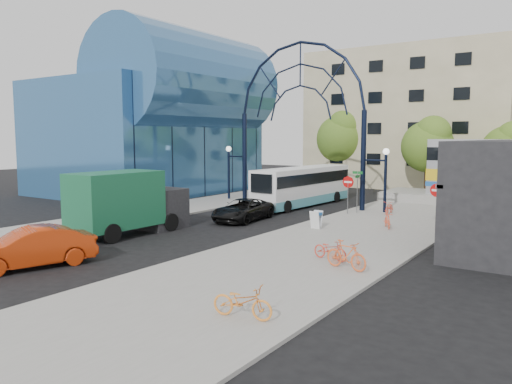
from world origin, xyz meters
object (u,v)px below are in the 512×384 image
Objects in this scene: tree_north_a at (429,143)px; bike_far_c at (242,301)px; black_suv at (243,210)px; bike_near_a at (389,208)px; do_not_enter_sign at (437,195)px; bike_far_b at (346,255)px; gateway_arch at (300,90)px; sandwich_board at (316,217)px; city_bus at (303,186)px; stop_sign at (348,185)px; bike_near_b at (387,220)px; street_name_sign at (357,183)px; tree_north_b at (342,136)px; red_sedan at (31,248)px; bike_far_a at (330,250)px; tree_north_c at (509,148)px; green_truck at (129,203)px.

tree_north_a reaches higher than bike_far_c.
bike_near_a is (6.82, 7.04, -0.13)m from black_suv.
bike_far_b is at bearing -92.55° from do_not_enter_sign.
gateway_arch is 12.52m from sandwich_board.
bike_near_a is (7.12, -1.12, -0.97)m from city_bus.
stop_sign is 5.65m from bike_near_b.
city_bus is at bearing 14.89° from bike_far_c.
tree_north_a is 27.59m from bike_far_b.
gateway_arch is 8.38m from street_name_sign.
bike_far_c is (5.06, -20.07, -1.53)m from street_name_sign.
tree_north_b is at bearing 10.64° from bike_far_c.
bike_far_b is (10.63, 6.41, -0.13)m from red_sedan.
tree_north_a is 0.88× the size of tree_north_b.
street_name_sign reaches higher than bike_far_c.
sandwich_board is 0.12× the size of tree_north_b.
do_not_enter_sign is 1.67× the size of bike_near_b.
tree_north_b is at bearing 90.33° from bike_near_b.
bike_far_a is at bearing -66.16° from tree_north_b.
bike_far_a is (9.04, -6.39, -0.12)m from black_suv.
tree_north_c is 3.51× the size of bike_far_b.
tree_north_c is (12.12, 13.93, -4.28)m from gateway_arch.
black_suv is 2.98× the size of bike_near_a.
stop_sign is 1.51× the size of bike_far_a.
green_truck is 16.79m from bike_near_a.
green_truck is (-14.32, -28.43, -2.59)m from tree_north_c.
bike_near_b is 8.35m from bike_far_a.
bike_far_c is at bearing -64.45° from gateway_arch.
bike_near_a is at bearing -6.09° from city_bus.
gateway_arch is at bearing -89.83° from city_bus.
stop_sign is at bearing -22.63° from gateway_arch.
gateway_arch reaches higher than bike_near_b.
bike_far_c is at bearing -70.87° from sandwich_board.
red_sedan is 2.68× the size of bike_far_c.
tree_north_b is 4.41× the size of bike_far_c.
sandwich_board is 10.23m from city_bus.
gateway_arch reaches higher than sandwich_board.
street_name_sign reaches higher than black_suv.
gateway_arch is 2.82× the size of black_suv.
gateway_arch reaches higher than tree_north_b.
do_not_enter_sign is 6.85m from sandwich_board.
do_not_enter_sign reaches higher than black_suv.
tree_north_c is at bearing 50.36° from bike_near_b.
tree_north_c reaches higher than bike_near_a.
city_bus reaches higher than stop_sign.
bike_far_c reaches higher than bike_near_b.
street_name_sign reaches higher than bike_near_a.
tree_north_a is 6.33m from tree_north_c.
bike_far_c is at bearing -59.61° from black_suv.
stop_sign is 0.52× the size of black_suv.
stop_sign is at bearing -153.92° from bike_near_a.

